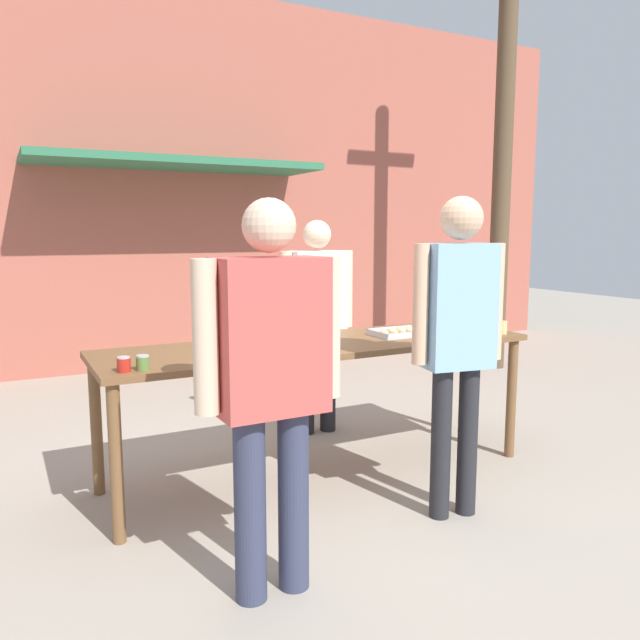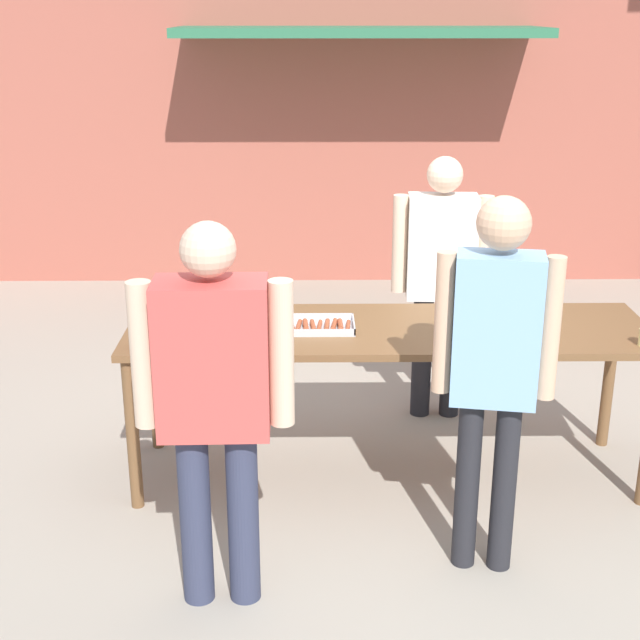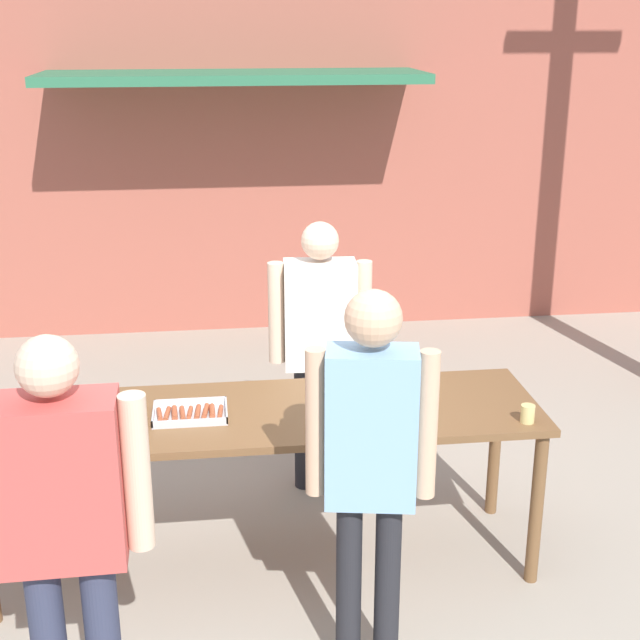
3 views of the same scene
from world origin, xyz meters
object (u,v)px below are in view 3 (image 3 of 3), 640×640
object	(u,v)px
food_tray_buns	(385,402)
person_customer_with_cup	(371,452)
food_tray_sausages	(190,413)
beer_cup	(528,414)
person_customer_holding_hotdog	(63,514)
person_server_behind_table	(320,335)
condiment_jar_ketchup	(11,444)

from	to	relation	value
food_tray_buns	person_customer_with_cup	world-z (taller)	person_customer_with_cup
food_tray_sausages	food_tray_buns	bearing A→B (deg)	-0.11
beer_cup	person_customer_holding_hotdog	xyz separation A→B (m)	(-2.18, -0.86, 0.10)
person_customer_holding_hotdog	person_customer_with_cup	xyz separation A→B (m)	(1.25, 0.25, 0.06)
food_tray_buns	person_customer_holding_hotdog	world-z (taller)	person_customer_holding_hotdog
person_customer_holding_hotdog	person_customer_with_cup	size ratio (longest dim) A/B	0.97
food_tray_sausages	food_tray_buns	world-z (taller)	food_tray_buns
food_tray_sausages	beer_cup	world-z (taller)	beer_cup
beer_cup	person_server_behind_table	size ratio (longest dim) A/B	0.05
condiment_jar_ketchup	beer_cup	world-z (taller)	beer_cup
food_tray_buns	condiment_jar_ketchup	distance (m)	1.89
food_tray_sausages	beer_cup	xyz separation A→B (m)	(1.71, -0.29, 0.03)
beer_cup	person_customer_with_cup	distance (m)	1.12
person_customer_holding_hotdog	beer_cup	bearing A→B (deg)	-159.55
condiment_jar_ketchup	person_customer_holding_hotdog	world-z (taller)	person_customer_holding_hotdog
person_customer_with_cup	person_customer_holding_hotdog	bearing A→B (deg)	21.25
food_tray_buns	person_customer_with_cup	xyz separation A→B (m)	(-0.24, -0.90, 0.18)
person_server_behind_table	person_customer_holding_hotdog	size ratio (longest dim) A/B	0.97
condiment_jar_ketchup	beer_cup	size ratio (longest dim) A/B	0.87
person_server_behind_table	person_customer_holding_hotdog	bearing A→B (deg)	-119.03
beer_cup	person_server_behind_table	xyz separation A→B (m)	(-0.93, 1.11, 0.07)
person_server_behind_table	person_customer_with_cup	distance (m)	1.73
food_tray_sausages	condiment_jar_ketchup	xyz separation A→B (m)	(-0.84, -0.29, 0.03)
condiment_jar_ketchup	person_customer_holding_hotdog	size ratio (longest dim) A/B	0.05
person_customer_with_cup	food_tray_sausages	bearing A→B (deg)	-38.83
condiment_jar_ketchup	person_customer_with_cup	xyz separation A→B (m)	(1.63, -0.61, 0.16)
food_tray_buns	person_customer_with_cup	distance (m)	0.95
food_tray_sausages	person_server_behind_table	world-z (taller)	person_server_behind_table
food_tray_sausages	food_tray_buns	distance (m)	1.02
condiment_jar_ketchup	person_customer_holding_hotdog	xyz separation A→B (m)	(0.37, -0.86, 0.10)
food_tray_buns	condiment_jar_ketchup	size ratio (longest dim) A/B	4.88
food_tray_sausages	person_customer_holding_hotdog	xyz separation A→B (m)	(-0.47, -1.15, 0.13)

